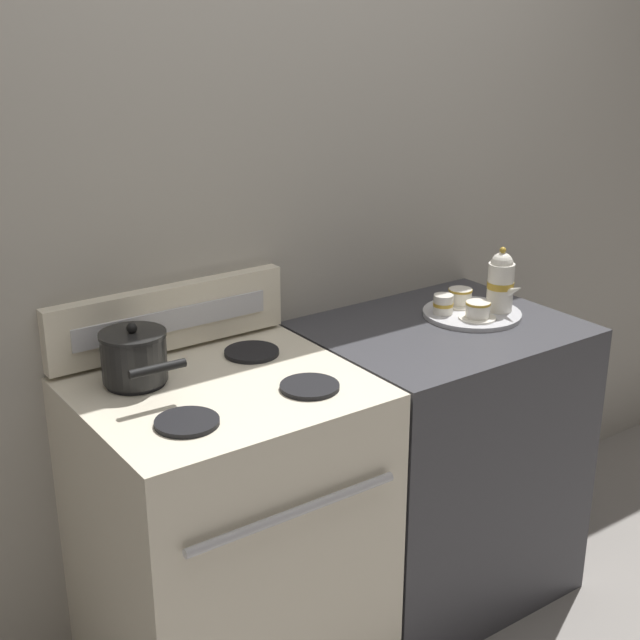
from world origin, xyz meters
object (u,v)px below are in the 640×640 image
object	(u,v)px
teapot	(501,282)
creamer_jug	(443,304)
stove	(229,539)
saucepan	(134,356)
serving_tray	(472,314)
teacup_right	(478,310)
teacup_left	(460,297)

from	to	relation	value
teapot	creamer_jug	size ratio (longest dim) A/B	3.25
stove	saucepan	world-z (taller)	saucepan
serving_tray	teapot	bearing A→B (deg)	-28.75
saucepan	teapot	size ratio (longest dim) A/B	1.25
saucepan	creamer_jug	xyz separation A→B (m)	(0.99, -0.08, -0.03)
serving_tray	teacup_right	size ratio (longest dim) A/B	2.68
stove	teacup_right	world-z (taller)	teacup_right
stove	serving_tray	world-z (taller)	serving_tray
saucepan	stove	bearing A→B (deg)	-38.80
saucepan	creamer_jug	distance (m)	0.99
teapot	saucepan	bearing A→B (deg)	171.92
serving_tray	teacup_left	xyz separation A→B (m)	(0.01, 0.07, 0.03)
stove	saucepan	distance (m)	0.58
teacup_left	creamer_jug	bearing A→B (deg)	-164.31
teacup_right	stove	bearing A→B (deg)	177.43
serving_tray	creamer_jug	distance (m)	0.10
saucepan	teacup_left	distance (m)	1.09
teapot	creamer_jug	world-z (taller)	teapot
saucepan	teacup_left	bearing A→B (deg)	-2.88
stove	teacup_right	xyz separation A→B (m)	(0.87, -0.04, 0.50)
stove	teacup_left	bearing A→B (deg)	5.34
stove	teacup_left	xyz separation A→B (m)	(0.91, 0.09, 0.50)
serving_tray	teacup_right	bearing A→B (deg)	-120.37
teapot	teacup_left	bearing A→B (deg)	120.64
teacup_right	creamer_jug	world-z (taller)	creamer_jug
saucepan	serving_tray	distance (m)	1.08
teacup_right	saucepan	bearing A→B (deg)	170.26
teapot	stove	bearing A→B (deg)	178.62
stove	teacup_left	world-z (taller)	teacup_left
teacup_right	creamer_jug	distance (m)	0.11
serving_tray	creamer_jug	size ratio (longest dim) A/B	4.85
serving_tray	teapot	world-z (taller)	teapot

